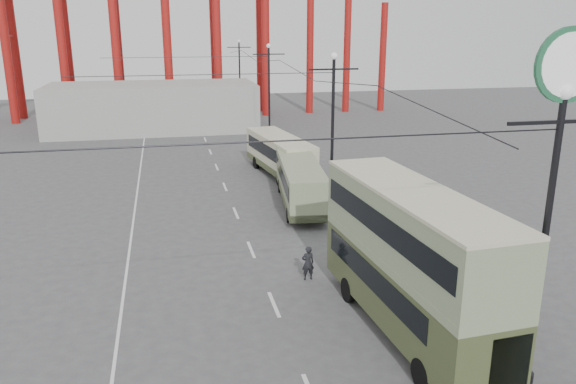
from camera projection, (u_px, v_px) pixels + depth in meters
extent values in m
plane|color=#454547|center=(325.00, 355.00, 19.14)|extent=(160.00, 160.00, 0.00)
cube|color=silver|center=(230.00, 199.00, 36.74)|extent=(0.15, 82.00, 0.01)
cube|color=silver|center=(320.00, 189.00, 39.00)|extent=(0.12, 120.00, 0.01)
cube|color=silver|center=(136.00, 200.00, 36.43)|extent=(0.12, 120.00, 0.01)
cylinder|color=black|center=(543.00, 252.00, 16.23)|extent=(0.20, 0.20, 9.00)
cylinder|color=black|center=(526.00, 379.00, 17.42)|extent=(0.44, 0.44, 0.50)
cube|color=black|center=(561.00, 122.00, 15.16)|extent=(3.20, 0.10, 0.10)
sphere|color=white|center=(565.00, 92.00, 14.94)|extent=(0.44, 0.44, 0.44)
cylinder|color=#1F5A38|center=(569.00, 65.00, 14.74)|extent=(2.00, 0.12, 2.00)
cylinder|color=white|center=(569.00, 65.00, 14.74)|extent=(1.70, 0.16, 1.70)
cylinder|color=black|center=(332.00, 130.00, 35.91)|extent=(0.20, 0.20, 9.00)
cylinder|color=black|center=(331.00, 193.00, 37.10)|extent=(0.44, 0.44, 0.50)
cube|color=black|center=(334.00, 69.00, 34.85)|extent=(3.20, 0.10, 0.10)
sphere|color=white|center=(334.00, 56.00, 34.62)|extent=(0.44, 0.44, 0.44)
cylinder|color=black|center=(269.00, 93.00, 56.53)|extent=(0.20, 0.20, 9.00)
cylinder|color=black|center=(270.00, 135.00, 57.72)|extent=(0.44, 0.44, 0.50)
cube|color=black|center=(269.00, 54.00, 55.47)|extent=(3.20, 0.10, 0.10)
sphere|color=white|center=(269.00, 46.00, 55.25)|extent=(0.44, 0.44, 0.44)
cylinder|color=black|center=(240.00, 76.00, 77.16)|extent=(0.20, 0.20, 9.00)
cylinder|color=black|center=(240.00, 107.00, 78.35)|extent=(0.44, 0.44, 0.50)
cube|color=black|center=(239.00, 47.00, 76.09)|extent=(3.20, 0.10, 0.10)
sphere|color=white|center=(239.00, 41.00, 75.87)|extent=(0.44, 0.44, 0.44)
cylinder|color=maroon|center=(5.00, 45.00, 63.61)|extent=(1.00, 1.00, 18.00)
cylinder|color=maroon|center=(14.00, 44.00, 67.36)|extent=(1.00, 1.00, 18.00)
cylinder|color=maroon|center=(57.00, 3.00, 63.60)|extent=(1.00, 1.00, 27.00)
cylinder|color=maroon|center=(63.00, 5.00, 67.35)|extent=(1.00, 1.00, 27.00)
cylinder|color=maroon|center=(348.00, 26.00, 72.49)|extent=(0.90, 0.90, 22.00)
cylinder|color=maroon|center=(383.00, 58.00, 74.65)|extent=(0.90, 0.90, 14.00)
cube|color=#969691|center=(153.00, 107.00, 61.25)|extent=(22.00, 10.00, 5.00)
cube|color=#3C4626|center=(408.00, 290.00, 20.21)|extent=(3.17, 10.23, 2.22)
cube|color=black|center=(409.00, 279.00, 20.08)|extent=(3.08, 8.22, 0.91)
cube|color=gray|center=(410.00, 258.00, 19.86)|extent=(3.19, 10.23, 0.30)
cube|color=gray|center=(413.00, 224.00, 19.51)|extent=(3.17, 10.23, 2.22)
cube|color=black|center=(413.00, 221.00, 19.48)|extent=(3.17, 9.62, 0.86)
cube|color=beige|center=(415.00, 192.00, 19.18)|extent=(3.19, 10.23, 0.12)
cylinder|color=black|center=(348.00, 290.00, 22.83)|extent=(0.35, 1.02, 1.01)
cylinder|color=black|center=(399.00, 283.00, 23.44)|extent=(0.35, 1.02, 1.01)
cylinder|color=black|center=(423.00, 374.00, 17.26)|extent=(0.35, 1.02, 1.01)
cylinder|color=black|center=(487.00, 362.00, 17.87)|extent=(0.35, 1.02, 1.01)
cube|color=gray|center=(300.00, 181.00, 35.08)|extent=(3.41, 9.99, 2.14)
cube|color=black|center=(300.00, 176.00, 34.98)|extent=(3.32, 8.94, 0.85)
cube|color=#3C4626|center=(300.00, 194.00, 35.32)|extent=(3.44, 10.00, 0.45)
cube|color=gray|center=(300.00, 163.00, 34.76)|extent=(3.43, 10.00, 0.14)
cylinder|color=black|center=(280.00, 187.00, 37.94)|extent=(0.36, 0.91, 0.89)
cylinder|color=black|center=(310.00, 186.00, 38.12)|extent=(0.36, 0.91, 0.89)
cylinder|color=black|center=(289.00, 214.00, 32.32)|extent=(0.36, 0.91, 0.89)
cylinder|color=black|center=(323.00, 213.00, 32.50)|extent=(0.36, 0.91, 0.89)
cube|color=beige|center=(280.00, 154.00, 42.30)|extent=(3.66, 9.75, 2.28)
cube|color=black|center=(280.00, 149.00, 42.20)|extent=(3.54, 8.62, 0.90)
cube|color=#3C4626|center=(280.00, 165.00, 42.56)|extent=(3.69, 9.75, 0.48)
cube|color=beige|center=(280.00, 138.00, 41.96)|extent=(3.68, 9.75, 0.15)
cylinder|color=black|center=(257.00, 163.00, 44.50)|extent=(0.39, 0.98, 0.95)
cylinder|color=black|center=(282.00, 161.00, 45.22)|extent=(0.39, 0.98, 0.95)
cylinder|color=black|center=(279.00, 179.00, 39.71)|extent=(0.39, 0.98, 0.95)
cylinder|color=black|center=(307.00, 177.00, 40.43)|extent=(0.39, 0.98, 0.95)
imported|color=black|center=(308.00, 263.00, 24.74)|extent=(0.59, 0.41, 1.56)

